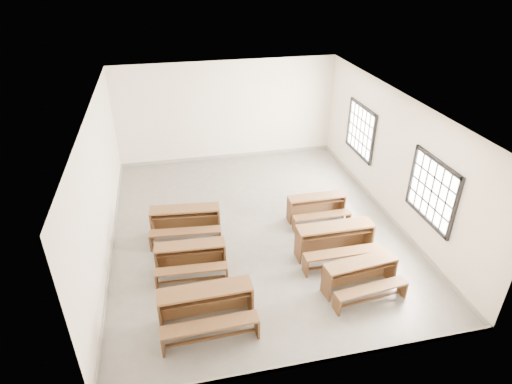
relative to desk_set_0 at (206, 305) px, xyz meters
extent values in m
plane|color=slate|center=(1.58, 2.93, -0.45)|extent=(8.50, 8.50, 0.00)
cube|color=white|center=(1.58, 2.93, 2.72)|extent=(7.00, 8.50, 0.05)
cube|color=beige|center=(1.58, 7.15, 1.15)|extent=(7.00, 0.05, 3.20)
cube|color=beige|center=(1.58, -1.30, 1.15)|extent=(7.00, 0.05, 3.20)
cube|color=beige|center=(-1.90, 2.93, 1.15)|extent=(0.05, 8.50, 3.20)
cube|color=beige|center=(5.05, 2.93, 1.15)|extent=(0.05, 8.50, 3.20)
cube|color=gray|center=(1.58, 7.16, -0.40)|extent=(7.00, 0.04, 0.10)
cube|color=gray|center=(1.58, -1.30, -0.40)|extent=(7.00, 0.04, 0.10)
cube|color=gray|center=(-1.90, 2.93, -0.40)|extent=(0.04, 8.50, 0.10)
cube|color=gray|center=(5.06, 2.93, -0.40)|extent=(0.04, 8.50, 0.10)
cube|color=white|center=(5.05, 1.13, 1.15)|extent=(0.02, 1.50, 1.30)
cube|color=black|center=(5.03, 1.13, 1.84)|extent=(0.06, 1.62, 0.08)
cube|color=black|center=(5.03, 1.13, 0.46)|extent=(0.06, 1.62, 0.08)
cube|color=black|center=(5.03, 0.34, 1.15)|extent=(0.06, 0.08, 1.46)
cube|color=black|center=(5.03, 1.92, 1.15)|extent=(0.06, 0.08, 1.46)
cube|color=white|center=(5.05, 4.73, 1.15)|extent=(0.02, 1.50, 1.30)
cube|color=black|center=(5.03, 4.73, 1.84)|extent=(0.06, 1.62, 0.08)
cube|color=black|center=(5.03, 4.73, 0.46)|extent=(0.06, 1.62, 0.08)
cube|color=black|center=(5.03, 3.94, 1.15)|extent=(0.06, 0.08, 1.46)
cube|color=black|center=(5.03, 5.52, 1.15)|extent=(0.06, 0.08, 1.46)
cube|color=brown|center=(0.00, 0.06, 0.30)|extent=(1.73, 0.47, 0.04)
cube|color=brown|center=(-0.01, 0.25, -0.09)|extent=(1.72, 0.08, 0.73)
cube|color=#4E321B|center=(-0.84, 0.04, -0.09)|extent=(0.05, 0.43, 0.73)
cube|color=#4E321B|center=(0.84, 0.07, -0.09)|extent=(0.05, 0.43, 0.73)
cube|color=#4E321B|center=(0.00, 0.03, 0.15)|extent=(1.60, 0.36, 0.02)
cube|color=brown|center=(0.01, -0.47, -0.02)|extent=(1.72, 0.34, 0.04)
cube|color=#4E321B|center=(-0.83, -0.49, -0.25)|extent=(0.05, 0.30, 0.41)
cube|color=#4E321B|center=(0.85, -0.45, -0.25)|extent=(0.05, 0.30, 0.41)
cube|color=#4E321B|center=(0.01, -0.47, -0.34)|extent=(1.59, 0.09, 0.04)
cube|color=brown|center=(-0.15, 1.61, 0.20)|extent=(1.51, 0.46, 0.04)
cube|color=brown|center=(-0.14, 1.78, -0.13)|extent=(1.49, 0.12, 0.63)
cube|color=#4E321B|center=(-0.87, 1.65, -0.13)|extent=(0.06, 0.37, 0.63)
cube|color=#4E321B|center=(0.57, 1.57, -0.13)|extent=(0.06, 0.37, 0.63)
cube|color=#4E321B|center=(-0.15, 1.59, 0.07)|extent=(1.39, 0.36, 0.02)
cube|color=brown|center=(-0.18, 1.16, -0.08)|extent=(1.50, 0.34, 0.04)
cube|color=#4E321B|center=(-0.90, 1.20, -0.27)|extent=(0.05, 0.26, 0.35)
cube|color=#4E321B|center=(0.55, 1.12, -0.27)|extent=(0.05, 0.26, 0.35)
cube|color=#4E321B|center=(-0.18, 1.16, -0.36)|extent=(1.38, 0.12, 0.04)
cube|color=brown|center=(-0.15, 2.99, 0.27)|extent=(1.68, 0.57, 0.04)
cube|color=brown|center=(-0.13, 3.17, -0.10)|extent=(1.64, 0.20, 0.70)
cube|color=#4E321B|center=(-0.95, 3.06, -0.10)|extent=(0.08, 0.41, 0.70)
cube|color=#4E321B|center=(0.65, 2.91, -0.10)|extent=(0.08, 0.41, 0.70)
cube|color=#4E321B|center=(-0.15, 2.97, 0.13)|extent=(1.55, 0.45, 0.02)
cube|color=brown|center=(-0.20, 2.48, -0.04)|extent=(1.67, 0.44, 0.04)
cube|color=#4E321B|center=(-1.00, 2.56, -0.25)|extent=(0.07, 0.29, 0.39)
cube|color=#4E321B|center=(0.60, 2.41, -0.25)|extent=(0.07, 0.29, 0.39)
cube|color=#4E321B|center=(-0.20, 2.48, -0.35)|extent=(1.52, 0.20, 0.04)
cube|color=brown|center=(3.14, 0.28, 0.21)|extent=(1.55, 0.55, 0.04)
cube|color=brown|center=(3.12, 0.45, -0.13)|extent=(1.51, 0.21, 0.64)
cube|color=#4E321B|center=(2.40, 0.20, -0.13)|extent=(0.08, 0.38, 0.64)
cube|color=#4E321B|center=(3.87, 0.37, -0.13)|extent=(0.08, 0.38, 0.64)
cube|color=#4E321B|center=(3.14, 0.27, 0.08)|extent=(1.43, 0.44, 0.02)
cube|color=brown|center=(3.19, -0.18, -0.07)|extent=(1.54, 0.43, 0.04)
cube|color=#4E321B|center=(2.45, -0.26, -0.27)|extent=(0.07, 0.27, 0.36)
cube|color=#4E321B|center=(3.92, -0.09, -0.27)|extent=(0.07, 0.27, 0.36)
cube|color=#4E321B|center=(3.19, -0.18, -0.36)|extent=(1.40, 0.20, 0.04)
cube|color=brown|center=(3.05, 1.47, 0.31)|extent=(1.73, 0.43, 0.04)
cube|color=brown|center=(3.05, 1.66, -0.08)|extent=(1.73, 0.05, 0.73)
cube|color=#4E321B|center=(2.21, 1.46, -0.08)|extent=(0.04, 0.43, 0.73)
cube|color=#4E321B|center=(3.90, 1.47, -0.08)|extent=(0.04, 0.43, 0.73)
cube|color=#4E321B|center=(3.05, 1.44, 0.15)|extent=(1.60, 0.33, 0.02)
cube|color=brown|center=(3.05, 0.94, -0.02)|extent=(1.73, 0.30, 0.04)
cube|color=#4E321B|center=(2.21, 0.94, -0.25)|extent=(0.04, 0.30, 0.41)
cube|color=#4E321B|center=(3.90, 0.94, -0.25)|extent=(0.04, 0.30, 0.41)
cube|color=#4E321B|center=(3.05, 0.94, -0.34)|extent=(1.60, 0.06, 0.04)
cube|color=brown|center=(3.17, 2.98, 0.19)|extent=(1.47, 0.37, 0.04)
cube|color=brown|center=(3.17, 3.15, -0.14)|extent=(1.47, 0.04, 0.62)
cube|color=#4E321B|center=(2.45, 2.98, -0.14)|extent=(0.04, 0.37, 0.62)
cube|color=#4E321B|center=(3.88, 2.99, -0.14)|extent=(0.04, 0.37, 0.62)
cube|color=#4E321B|center=(3.17, 2.97, 0.06)|extent=(1.36, 0.28, 0.02)
cube|color=brown|center=(3.17, 2.54, -0.08)|extent=(1.47, 0.26, 0.04)
cube|color=#4E321B|center=(2.45, 2.53, -0.28)|extent=(0.04, 0.26, 0.35)
cube|color=#4E321B|center=(3.88, 2.54, -0.28)|extent=(0.04, 0.26, 0.35)
cube|color=#4E321B|center=(3.17, 2.54, -0.36)|extent=(1.36, 0.05, 0.04)
camera|label=1|loc=(-0.36, -5.81, 5.63)|focal=30.00mm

